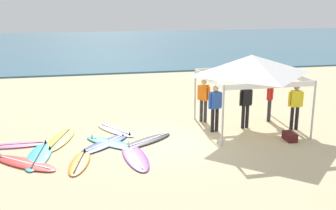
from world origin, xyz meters
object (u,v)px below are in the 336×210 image
object	(u,v)px
surfboard_black	(148,141)
surfboard_teal	(112,143)
surfboard_purple	(135,156)
person_orange	(204,97)
gear_bag_near_tent	(290,136)
surfboard_white	(115,130)
canopy_tent	(251,65)
surfboard_red	(24,163)
person_black	(246,102)
surfboard_navy	(105,144)
surfboard_cyan	(39,155)
surfboard_pink	(15,145)
person_red	(270,97)
person_blue	(215,105)
surfboard_orange	(80,162)
person_yellow	(295,104)
surfboard_yellow	(60,140)

from	to	relation	value
surfboard_black	surfboard_teal	bearing A→B (deg)	179.91
surfboard_purple	person_orange	distance (m)	4.56
surfboard_black	gear_bag_near_tent	distance (m)	4.86
surfboard_white	surfboard_purple	world-z (taller)	same
canopy_tent	surfboard_red	world-z (taller)	canopy_tent
surfboard_teal	person_black	xyz separation A→B (m)	(5.02, 0.73, 0.95)
surfboard_teal	surfboard_navy	world-z (taller)	same
canopy_tent	surfboard_black	size ratio (longest dim) A/B	1.64
surfboard_cyan	canopy_tent	bearing A→B (deg)	9.95
surfboard_white	surfboard_black	xyz separation A→B (m)	(0.97, -1.36, -0.00)
surfboard_red	gear_bag_near_tent	bearing A→B (deg)	1.66
person_black	surfboard_navy	bearing A→B (deg)	-172.18
surfboard_teal	surfboard_purple	bearing A→B (deg)	-65.94
surfboard_navy	gear_bag_near_tent	distance (m)	6.26
surfboard_pink	person_red	distance (m)	9.53
surfboard_purple	person_blue	distance (m)	3.82
surfboard_orange	canopy_tent	bearing A→B (deg)	19.12
surfboard_teal	person_black	distance (m)	5.16
surfboard_orange	surfboard_red	world-z (taller)	same
surfboard_navy	person_red	size ratio (longest dim) A/B	1.24
surfboard_white	gear_bag_near_tent	world-z (taller)	gear_bag_near_tent
surfboard_red	person_yellow	size ratio (longest dim) A/B	1.30
surfboard_purple	surfboard_black	xyz separation A→B (m)	(0.62, 1.32, 0.00)
surfboard_purple	person_yellow	xyz separation A→B (m)	(6.13, 1.48, 0.95)
surfboard_black	surfboard_orange	size ratio (longest dim) A/B	1.02
surfboard_cyan	surfboard_teal	world-z (taller)	same
surfboard_red	surfboard_cyan	bearing A→B (deg)	55.34
canopy_tent	person_red	size ratio (longest dim) A/B	1.97
canopy_tent	surfboard_pink	size ratio (longest dim) A/B	1.61
surfboard_red	gear_bag_near_tent	xyz separation A→B (m)	(8.63, 0.25, 0.10)
surfboard_navy	surfboard_pink	xyz separation A→B (m)	(-2.91, 0.49, 0.00)
person_yellow	person_blue	bearing A→B (deg)	172.31
surfboard_black	person_red	size ratio (longest dim) A/B	1.20
surfboard_red	person_black	world-z (taller)	person_black
person_yellow	surfboard_orange	bearing A→B (deg)	-168.24
surfboard_purple	person_black	world-z (taller)	person_black
surfboard_yellow	surfboard_teal	bearing A→B (deg)	-23.78
surfboard_purple	surfboard_orange	world-z (taller)	same
surfboard_yellow	surfboard_teal	distance (m)	1.86
canopy_tent	surfboard_white	distance (m)	5.48
surfboard_white	surfboard_orange	bearing A→B (deg)	-114.81
surfboard_pink	person_yellow	xyz separation A→B (m)	(9.84, -0.34, 0.95)
person_orange	surfboard_white	bearing A→B (deg)	-172.12
surfboard_pink	surfboard_red	bearing A→B (deg)	-74.39
surfboard_yellow	surfboard_navy	world-z (taller)	same
surfboard_orange	surfboard_navy	world-z (taller)	same
surfboard_orange	person_orange	xyz separation A→B (m)	(4.80, 3.30, 0.95)
surfboard_pink	person_blue	bearing A→B (deg)	0.49
surfboard_pink	person_red	bearing A→B (deg)	5.48
surfboard_black	person_blue	xyz separation A→B (m)	(2.56, 0.56, 0.95)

